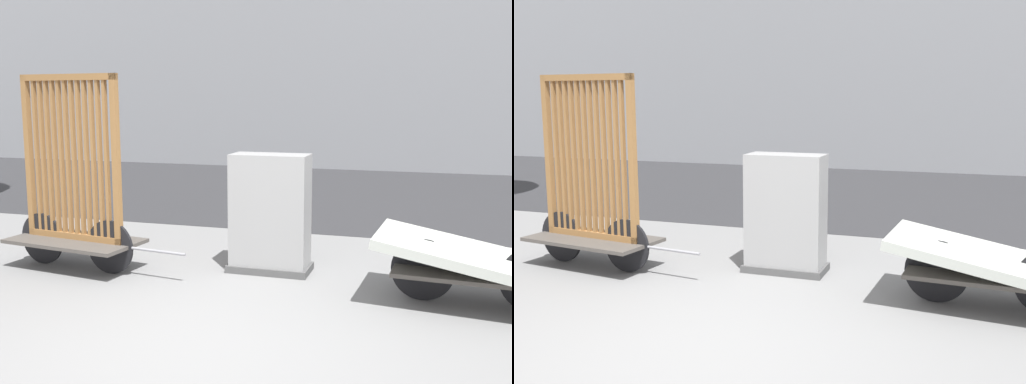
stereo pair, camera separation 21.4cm
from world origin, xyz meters
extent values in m
plane|color=slate|center=(0.00, 0.00, 0.00)|extent=(60.00, 60.00, 0.00)
cube|color=#2D2D30|center=(0.00, 7.98, 0.00)|extent=(56.00, 7.58, 0.01)
cube|color=#4C4742|center=(-2.14, 1.74, 0.32)|extent=(1.58, 0.94, 0.04)
cylinder|color=black|center=(-1.66, 1.68, 0.30)|extent=(0.60, 0.11, 0.60)
cylinder|color=black|center=(-2.62, 1.81, 0.30)|extent=(0.60, 0.11, 0.60)
cylinder|color=gray|center=(-1.05, 1.60, 0.32)|extent=(0.70, 0.12, 0.03)
cube|color=olive|center=(-2.14, 1.74, 0.37)|extent=(1.30, 0.24, 0.07)
cube|color=olive|center=(-2.14, 1.74, 2.14)|extent=(1.30, 0.24, 0.07)
cube|color=olive|center=(-2.75, 1.83, 1.26)|extent=(0.08, 0.08, 1.84)
cube|color=olive|center=(-1.53, 1.66, 1.26)|extent=(0.08, 0.08, 1.84)
cube|color=olive|center=(-2.63, 1.81, 1.26)|extent=(0.04, 0.05, 1.77)
cube|color=olive|center=(-2.54, 1.80, 1.26)|extent=(0.04, 0.05, 1.77)
cube|color=olive|center=(-2.45, 1.79, 1.26)|extent=(0.04, 0.05, 1.77)
cube|color=olive|center=(-2.36, 1.77, 1.26)|extent=(0.04, 0.05, 1.77)
cube|color=olive|center=(-2.27, 1.76, 1.26)|extent=(0.04, 0.05, 1.77)
cube|color=olive|center=(-2.18, 1.75, 1.26)|extent=(0.04, 0.05, 1.77)
cube|color=olive|center=(-2.10, 1.74, 1.26)|extent=(0.04, 0.05, 1.77)
cube|color=olive|center=(-2.01, 1.73, 1.26)|extent=(0.04, 0.05, 1.77)
cube|color=olive|center=(-1.92, 1.71, 1.26)|extent=(0.04, 0.05, 1.77)
cube|color=olive|center=(-1.83, 1.70, 1.26)|extent=(0.04, 0.05, 1.77)
cube|color=olive|center=(-1.74, 1.69, 1.26)|extent=(0.04, 0.05, 1.77)
cube|color=olive|center=(-1.65, 1.68, 1.26)|extent=(0.04, 0.05, 1.77)
cube|color=#4C4742|center=(2.14, 1.74, 0.32)|extent=(1.54, 0.85, 0.04)
cylinder|color=black|center=(1.66, 1.78, 0.30)|extent=(0.60, 0.08, 0.60)
cube|color=#B2B7AD|center=(2.14, 1.74, 0.47)|extent=(1.91, 1.11, 0.41)
cube|color=#4C4C4C|center=(0.00, 2.28, 0.04)|extent=(0.91, 0.47, 0.08)
cube|color=gray|center=(0.00, 2.28, 0.66)|extent=(0.85, 0.41, 1.31)
camera|label=1|loc=(1.74, -3.97, 1.94)|focal=42.00mm
camera|label=2|loc=(1.94, -3.90, 1.94)|focal=42.00mm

